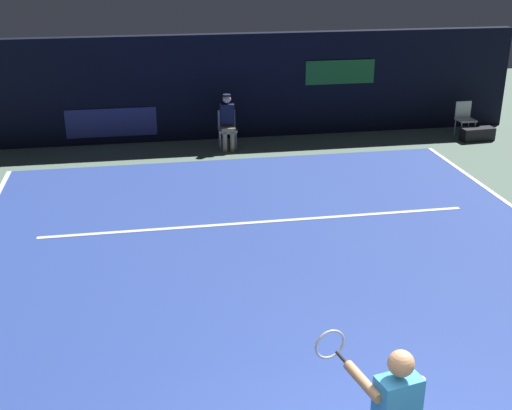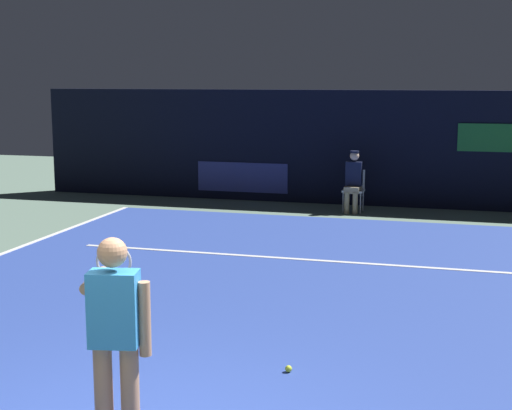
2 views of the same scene
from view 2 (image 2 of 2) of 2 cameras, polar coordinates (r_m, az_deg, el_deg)
The scene contains 7 objects.
ground_plane at distance 10.09m, azimuth 1.46°, elevation -6.85°, with size 30.33×30.33×0.00m, color slate.
court_surface at distance 10.09m, azimuth 1.46°, elevation -6.82°, with size 9.88×11.39×0.01m, color #2D479E.
line_service at distance 11.96m, azimuth 3.82°, elevation -4.16°, with size 7.71×0.10×0.01m, color white.
back_wall at distance 17.22m, azimuth 7.74°, elevation 4.32°, with size 15.40×0.33×2.60m.
tennis_player at distance 5.71m, azimuth -10.62°, elevation -9.68°, with size 0.77×0.93×1.73m.
line_judge_on_chair at distance 16.28m, azimuth 7.42°, elevation 1.86°, with size 0.45×0.54×1.32m.
tennis_ball at distance 7.53m, azimuth 2.48°, elevation -12.32°, with size 0.07×0.07×0.07m, color #CCE033.
Camera 2 is at (2.37, -4.68, 2.86)m, focal length 52.66 mm.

